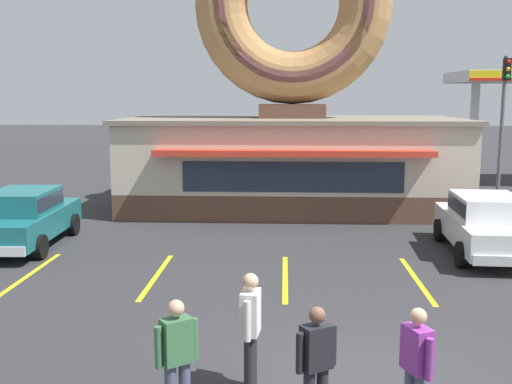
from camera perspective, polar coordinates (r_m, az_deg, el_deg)
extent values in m
plane|color=#2D2D30|center=(9.37, 10.47, -17.21)|extent=(160.00, 160.00, 0.00)
cube|color=brown|center=(22.63, 3.38, -0.32)|extent=(12.00, 6.00, 0.90)
cube|color=beige|center=(22.43, 3.41, 3.72)|extent=(12.00, 6.00, 2.30)
cube|color=slate|center=(22.35, 3.44, 6.86)|extent=(12.30, 6.30, 0.16)
cube|color=red|center=(19.11, 3.53, 3.70)|extent=(9.00, 0.60, 0.20)
cube|color=#232D3D|center=(19.49, 3.50, 1.43)|extent=(7.20, 0.03, 1.00)
cube|color=brown|center=(22.34, 3.45, 7.71)|extent=(2.40, 1.80, 0.50)
torus|color=#B27F4C|center=(22.57, 3.55, 17.39)|extent=(7.10, 1.90, 7.10)
torus|color=#D8728C|center=(22.15, 3.56, 17.56)|extent=(6.25, 1.05, 6.24)
cube|color=silver|center=(16.93, 20.92, -3.37)|extent=(2.01, 4.49, 0.68)
cube|color=silver|center=(16.67, 21.18, -1.33)|extent=(1.68, 2.19, 0.60)
cube|color=#232D3D|center=(16.67, 21.18, -1.26)|extent=(1.70, 2.10, 0.36)
cube|color=silver|center=(19.10, 19.19, -2.65)|extent=(1.67, 0.20, 0.24)
cube|color=silver|center=(14.90, 23.05, -6.09)|extent=(1.67, 0.20, 0.24)
cylinder|color=black|center=(18.10, 17.07, -3.49)|extent=(0.26, 0.65, 0.64)
cylinder|color=black|center=(18.52, 22.43, -3.50)|extent=(0.26, 0.65, 0.64)
cylinder|color=black|center=(15.51, 18.98, -5.66)|extent=(0.26, 0.65, 0.64)
cube|color=#196066|center=(17.86, -21.05, -2.75)|extent=(1.92, 4.46, 0.68)
cube|color=#196066|center=(17.61, -21.34, -0.81)|extent=(1.64, 2.16, 0.60)
cube|color=#232D3D|center=(17.61, -21.35, -0.75)|extent=(1.66, 2.07, 0.36)
cube|color=silver|center=(19.96, -18.67, -2.14)|extent=(1.67, 0.16, 0.24)
cylinder|color=black|center=(19.50, -21.93, -2.87)|extent=(0.24, 0.65, 0.64)
cylinder|color=black|center=(18.89, -16.99, -2.98)|extent=(0.24, 0.65, 0.64)
cylinder|color=black|center=(16.38, -19.85, -4.93)|extent=(0.24, 0.65, 0.64)
cube|color=#8C3393|center=(7.85, 15.08, -14.23)|extent=(0.37, 0.44, 0.57)
cylinder|color=#8C3393|center=(7.68, 16.20, -15.06)|extent=(0.10, 0.10, 0.52)
cylinder|color=#8C3393|center=(8.04, 14.00, -13.81)|extent=(0.10, 0.10, 0.52)
sphere|color=tan|center=(7.69, 15.21, -11.36)|extent=(0.21, 0.21, 0.21)
cube|color=black|center=(7.72, 5.79, -14.45)|extent=(0.45, 0.40, 0.56)
cylinder|color=black|center=(7.87, 7.33, -14.24)|extent=(0.10, 0.10, 0.52)
cylinder|color=black|center=(7.60, 4.18, -15.05)|extent=(0.10, 0.10, 0.52)
sphere|color=brown|center=(7.57, 5.84, -11.57)|extent=(0.21, 0.21, 0.21)
cylinder|color=#232328|center=(8.69, -0.65, -16.16)|extent=(0.15, 0.15, 0.84)
cylinder|color=#232328|center=(8.87, -0.40, -15.62)|extent=(0.15, 0.15, 0.84)
cube|color=silver|center=(8.50, -0.53, -11.41)|extent=(0.29, 0.41, 0.62)
cylinder|color=silver|center=(8.28, -0.85, -12.20)|extent=(0.10, 0.10, 0.57)
cylinder|color=silver|center=(8.74, -0.23, -11.03)|extent=(0.10, 0.10, 0.57)
sphere|color=tan|center=(8.35, -0.54, -8.50)|extent=(0.23, 0.23, 0.23)
cube|color=#386B42|center=(7.83, -7.57, -13.86)|extent=(0.45, 0.42, 0.58)
cylinder|color=#386B42|center=(7.94, -5.89, -13.71)|extent=(0.10, 0.10, 0.54)
cylinder|color=#386B42|center=(7.74, -9.28, -14.39)|extent=(0.10, 0.10, 0.54)
sphere|color=tan|center=(7.67, -7.64, -10.91)|extent=(0.21, 0.21, 0.21)
cylinder|color=#232833|center=(20.78, 21.27, -1.70)|extent=(0.56, 0.56, 0.95)
torus|color=black|center=(20.70, 21.35, -0.41)|extent=(0.57, 0.57, 0.05)
cylinder|color=#595B60|center=(27.32, 22.36, 5.80)|extent=(0.16, 0.16, 5.80)
cube|color=black|center=(27.14, 22.79, 10.73)|extent=(0.28, 0.24, 0.90)
sphere|color=red|center=(27.04, 22.91, 11.37)|extent=(0.18, 0.18, 0.18)
sphere|color=orange|center=(27.03, 22.88, 10.73)|extent=(0.18, 0.18, 0.18)
sphere|color=green|center=(27.02, 22.84, 10.10)|extent=(0.18, 0.18, 0.18)
cylinder|color=silver|center=(30.62, 19.99, 5.27)|extent=(0.40, 0.40, 4.80)
cube|color=yellow|center=(15.17, -20.70, -7.32)|extent=(0.12, 3.60, 0.01)
cube|color=yellow|center=(14.26, -9.46, -7.88)|extent=(0.12, 3.60, 0.01)
cube|color=yellow|center=(13.95, 2.80, -8.15)|extent=(0.12, 3.60, 0.01)
cube|color=yellow|center=(14.28, 15.05, -8.05)|extent=(0.12, 3.60, 0.01)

